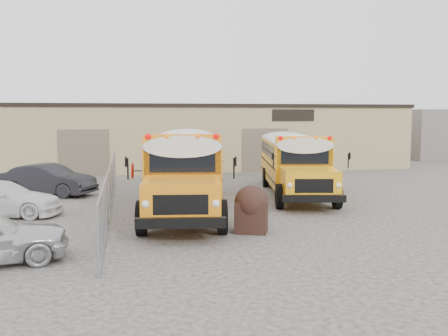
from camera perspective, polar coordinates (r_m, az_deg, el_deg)
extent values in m
plane|color=#302E2C|center=(19.11, 5.26, -5.75)|extent=(120.00, 120.00, 0.00)
cube|color=tan|center=(38.35, -3.11, 3.58)|extent=(30.00, 10.00, 4.50)
cube|color=black|center=(38.32, -3.13, 7.02)|extent=(30.20, 10.20, 0.25)
cube|color=black|center=(34.81, 7.92, 6.00)|extent=(3.00, 0.08, 0.80)
cube|color=brown|center=(33.13, -15.71, 1.67)|extent=(3.20, 0.08, 3.00)
cube|color=brown|center=(34.30, 4.70, 2.02)|extent=(3.20, 0.08, 3.00)
cylinder|color=gray|center=(12.35, -14.22, -8.21)|extent=(0.07, 0.07, 1.80)
cylinder|color=gray|center=(15.27, -13.60, -5.46)|extent=(0.07, 0.07, 1.80)
cylinder|color=gray|center=(18.22, -13.18, -3.59)|extent=(0.07, 0.07, 1.80)
cylinder|color=gray|center=(21.18, -12.89, -2.25)|extent=(0.07, 0.07, 1.80)
cylinder|color=gray|center=(24.15, -12.66, -1.23)|extent=(0.07, 0.07, 1.80)
cylinder|color=gray|center=(27.13, -12.49, -0.44)|extent=(0.07, 0.07, 1.80)
cylinder|color=gray|center=(30.11, -12.34, 0.20)|extent=(0.07, 0.07, 1.80)
cylinder|color=gray|center=(21.07, -12.94, 0.12)|extent=(0.05, 18.00, 0.05)
cylinder|color=gray|center=(21.32, -12.83, -4.51)|extent=(0.05, 18.00, 0.05)
cube|color=gray|center=(21.18, -12.89, -2.25)|extent=(0.02, 18.00, 1.70)
cube|color=slate|center=(51.18, 23.93, 3.63)|extent=(10.00, 8.00, 4.40)
cube|color=orange|center=(28.10, -4.20, 1.57)|extent=(3.87, 8.71, 2.27)
cube|color=orange|center=(22.76, -4.40, -0.75)|extent=(2.74, 2.74, 1.27)
cube|color=black|center=(23.89, -4.36, 2.31)|extent=(2.26, 0.37, 0.83)
cube|color=silver|center=(28.03, -4.22, 4.22)|extent=(3.88, 8.79, 0.44)
cube|color=orange|center=(24.11, -4.37, 4.00)|extent=(2.76, 0.91, 0.40)
sphere|color=#E50705|center=(23.90, -7.17, 4.27)|extent=(0.22, 0.22, 0.22)
sphere|color=#E50705|center=(23.85, -1.58, 4.31)|extent=(0.22, 0.22, 0.22)
sphere|color=orange|center=(23.86, -5.64, 4.29)|extent=(0.22, 0.22, 0.22)
sphere|color=orange|center=(23.84, -3.12, 4.30)|extent=(0.22, 0.22, 0.22)
cube|color=black|center=(21.53, -4.45, -2.49)|extent=(2.72, 0.61, 0.31)
cube|color=black|center=(32.45, -4.07, 0.39)|extent=(2.72, 0.58, 0.31)
cube|color=black|center=(28.11, -4.19, 1.40)|extent=(3.89, 8.55, 0.07)
cube|color=black|center=(28.39, -4.20, 2.90)|extent=(3.73, 7.39, 0.69)
cylinder|color=black|center=(23.02, -7.66, -2.30)|extent=(0.46, 1.18, 1.15)
cylinder|color=black|center=(22.97, -1.09, -2.27)|extent=(0.46, 1.18, 1.15)
cylinder|color=black|center=(29.94, -6.65, -0.36)|extent=(0.46, 1.18, 1.15)
cylinder|color=black|center=(29.90, -1.60, -0.33)|extent=(0.46, 1.18, 1.15)
cylinder|color=#BF0505|center=(25.33, -8.56, 1.34)|extent=(0.12, 0.62, 0.62)
cube|color=#F0A213|center=(31.84, 6.24, 1.82)|extent=(3.92, 8.06, 2.08)
cube|color=#F0A213|center=(26.96, 7.44, 0.07)|extent=(2.61, 2.61, 1.17)
cube|color=black|center=(28.00, 7.15, 2.43)|extent=(2.06, 0.44, 0.76)
cube|color=silver|center=(31.78, 6.27, 3.97)|extent=(3.94, 8.14, 0.41)
cube|color=#F0A213|center=(28.20, 7.11, 3.76)|extent=(2.54, 0.96, 0.37)
sphere|color=#E50705|center=(27.85, 4.99, 4.01)|extent=(0.20, 0.20, 0.20)
sphere|color=#E50705|center=(28.12, 9.34, 3.97)|extent=(0.20, 0.20, 0.20)
sphere|color=orange|center=(27.91, 6.20, 4.00)|extent=(0.20, 0.20, 0.20)
sphere|color=orange|center=(28.03, 8.15, 3.98)|extent=(0.20, 0.20, 0.20)
cube|color=black|center=(25.84, 7.79, -1.23)|extent=(2.49, 0.68, 0.28)
cube|color=black|center=(35.80, 5.51, 0.82)|extent=(2.48, 0.66, 0.28)
cube|color=black|center=(31.85, 6.24, 1.69)|extent=(3.93, 7.91, 0.06)
cube|color=black|center=(32.11, 6.19, 2.90)|extent=(3.73, 6.86, 0.63)
cylinder|color=black|center=(27.00, 4.85, -1.14)|extent=(0.47, 1.09, 1.06)
cylinder|color=black|center=(27.33, 9.90, -1.12)|extent=(0.47, 1.09, 1.06)
cylinder|color=black|center=(33.35, 3.85, 0.24)|extent=(0.47, 1.09, 1.06)
cylinder|color=black|center=(33.62, 7.97, 0.24)|extent=(0.47, 1.09, 1.06)
cube|color=black|center=(16.79, 3.15, -5.56)|extent=(1.31, 1.25, 1.05)
sphere|color=black|center=(16.70, 3.16, -3.97)|extent=(1.15, 1.15, 1.15)
imported|color=silver|center=(21.23, -24.14, -3.21)|extent=(4.98, 2.88, 1.36)
imported|color=black|center=(25.82, -19.44, -1.28)|extent=(4.85, 3.52, 1.52)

